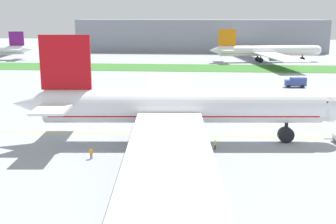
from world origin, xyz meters
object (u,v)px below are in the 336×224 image
(ground_crew_marshaller_front, at_px, (186,200))
(service_truck_baggage_loader, at_px, (296,82))
(ground_crew_wingwalker_port, at_px, (91,152))
(airliner_foreground, at_px, (178,107))
(parked_airliner_far_centre, at_px, (265,51))
(ground_crew_wingwalker_starboard, at_px, (215,144))

(ground_crew_marshaller_front, distance_m, service_truck_baggage_loader, 89.34)
(ground_crew_wingwalker_port, bearing_deg, ground_crew_marshaller_front, -46.65)
(airliner_foreground, distance_m, ground_crew_marshaller_front, 26.13)
(ground_crew_marshaller_front, height_order, parked_airliner_far_centre, parked_airliner_far_centre)
(airliner_foreground, height_order, ground_crew_wingwalker_port, airliner_foreground)
(service_truck_baggage_loader, relative_size, parked_airliner_far_centre, 0.07)
(ground_crew_wingwalker_starboard, bearing_deg, parked_airliner_far_centre, 78.79)
(ground_crew_marshaller_front, bearing_deg, ground_crew_wingwalker_port, 133.35)
(airliner_foreground, distance_m, service_truck_baggage_loader, 67.04)
(ground_crew_wingwalker_starboard, xyz_separation_m, service_truck_baggage_loader, (25.67, 62.47, 0.60))
(service_truck_baggage_loader, xyz_separation_m, parked_airliner_far_centre, (0.25, 68.26, 3.42))
(ground_crew_wingwalker_starboard, bearing_deg, service_truck_baggage_loader, 67.66)
(ground_crew_marshaller_front, xyz_separation_m, ground_crew_wingwalker_starboard, (3.89, 21.84, -0.04))
(airliner_foreground, height_order, ground_crew_wingwalker_starboard, airliner_foreground)
(ground_crew_marshaller_front, height_order, ground_crew_wingwalker_starboard, ground_crew_marshaller_front)
(airliner_foreground, bearing_deg, ground_crew_marshaller_front, -84.81)
(airliner_foreground, bearing_deg, parked_airliner_far_centre, 75.81)
(ground_crew_wingwalker_port, xyz_separation_m, parked_airliner_far_centre, (44.73, 136.76, 3.96))
(ground_crew_wingwalker_starboard, distance_m, service_truck_baggage_loader, 67.54)
(airliner_foreground, height_order, service_truck_baggage_loader, airliner_foreground)
(service_truck_baggage_loader, bearing_deg, parked_airliner_far_centre, 89.79)
(airliner_foreground, relative_size, parked_airliner_far_centre, 1.07)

